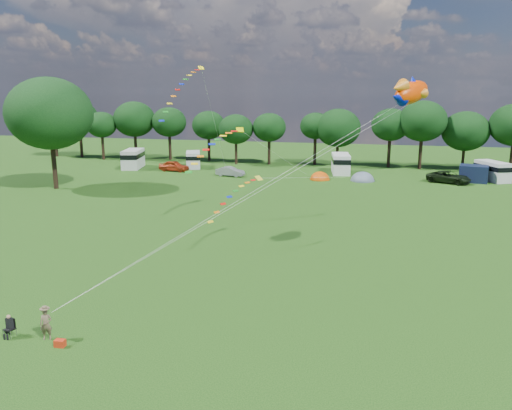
% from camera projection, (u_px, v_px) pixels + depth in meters
% --- Properties ---
extents(ground_plane, '(180.00, 180.00, 0.00)m').
position_uv_depth(ground_plane, '(222.00, 307.00, 27.43)').
color(ground_plane, black).
rests_on(ground_plane, ground).
extents(tree_line, '(102.98, 10.98, 10.27)m').
position_uv_depth(tree_line, '(361.00, 126.00, 76.86)').
color(tree_line, black).
rests_on(tree_line, ground).
extents(big_tree, '(10.00, 10.00, 13.28)m').
position_uv_depth(big_tree, '(50.00, 114.00, 58.86)').
color(big_tree, black).
rests_on(big_tree, ground).
extents(car_a, '(4.84, 2.41, 1.55)m').
position_uv_depth(car_a, '(174.00, 166.00, 73.87)').
color(car_a, '#AB3716').
rests_on(car_a, ground).
extents(car_b, '(3.88, 1.83, 1.32)m').
position_uv_depth(car_b, '(230.00, 172.00, 69.47)').
color(car_b, gray).
rests_on(car_b, ground).
extents(car_d, '(6.06, 4.55, 1.51)m').
position_uv_depth(car_d, '(449.00, 177.00, 64.35)').
color(car_d, black).
rests_on(car_d, ground).
extents(campervan_a, '(3.76, 6.19, 2.83)m').
position_uv_depth(campervan_a, '(133.00, 158.00, 76.75)').
color(campervan_a, silver).
rests_on(campervan_a, ground).
extents(campervan_b, '(3.71, 5.41, 2.44)m').
position_uv_depth(campervan_b, '(193.00, 159.00, 77.32)').
color(campervan_b, silver).
rests_on(campervan_b, ground).
extents(campervan_c, '(3.20, 5.94, 2.77)m').
position_uv_depth(campervan_c, '(341.00, 163.00, 71.90)').
color(campervan_c, white).
rests_on(campervan_c, ground).
extents(campervan_d, '(4.19, 5.64, 2.55)m').
position_uv_depth(campervan_d, '(492.00, 170.00, 65.92)').
color(campervan_d, silver).
rests_on(campervan_d, ground).
extents(tent_orange, '(2.69, 2.94, 2.10)m').
position_uv_depth(tent_orange, '(320.00, 179.00, 67.03)').
color(tent_orange, '#CD4906').
rests_on(tent_orange, ground).
extents(tent_greyblue, '(3.21, 3.51, 2.39)m').
position_uv_depth(tent_greyblue, '(362.00, 181.00, 66.07)').
color(tent_greyblue, slate).
rests_on(tent_greyblue, ground).
extents(awning_navy, '(3.92, 3.40, 2.17)m').
position_uv_depth(awning_navy, '(473.00, 174.00, 65.10)').
color(awning_navy, '#101832').
rests_on(awning_navy, ground).
extents(kite_flyer, '(0.66, 0.55, 1.55)m').
position_uv_depth(kite_flyer, '(46.00, 324.00, 23.74)').
color(kite_flyer, brown).
rests_on(kite_flyer, ground).
extents(camp_chair, '(0.57, 0.58, 1.15)m').
position_uv_depth(camp_chair, '(10.00, 323.00, 24.02)').
color(camp_chair, '#99999E').
rests_on(camp_chair, ground).
extents(kite_bag, '(0.50, 0.35, 0.34)m').
position_uv_depth(kite_bag, '(60.00, 343.00, 23.17)').
color(kite_bag, red).
rests_on(kite_bag, ground).
extents(fish_kite, '(3.01, 3.75, 2.06)m').
position_uv_depth(fish_kite, '(409.00, 92.00, 30.65)').
color(fish_kite, '#EA3C00').
rests_on(fish_kite, ground).
extents(streamer_kite_a, '(3.39, 5.62, 5.78)m').
position_uv_depth(streamer_kite_a, '(185.00, 85.00, 53.27)').
color(streamer_kite_a, yellow).
rests_on(streamer_kite_a, ground).
extents(streamer_kite_b, '(4.40, 4.66, 3.84)m').
position_uv_depth(streamer_kite_b, '(219.00, 143.00, 45.65)').
color(streamer_kite_b, '#C9CF00').
rests_on(streamer_kite_b, ground).
extents(streamer_kite_c, '(3.04, 4.91, 2.77)m').
position_uv_depth(streamer_kite_c, '(240.00, 191.00, 37.22)').
color(streamer_kite_c, gold).
rests_on(streamer_kite_c, ground).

